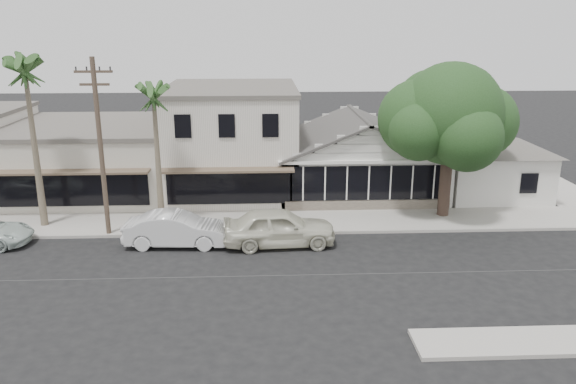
{
  "coord_description": "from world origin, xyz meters",
  "views": [
    {
      "loc": [
        -1.02,
        -22.22,
        10.39
      ],
      "look_at": [
        0.26,
        6.0,
        1.99
      ],
      "focal_mm": 35.0,
      "sensor_mm": 36.0,
      "label": 1
    }
  ],
  "objects_px": {
    "shade_tree": "(448,116)",
    "utility_pole": "(100,144)",
    "car_0": "(279,227)",
    "car_1": "(177,229)"
  },
  "relations": [
    {
      "from": "utility_pole",
      "to": "car_1",
      "type": "height_order",
      "value": "utility_pole"
    },
    {
      "from": "car_1",
      "to": "car_0",
      "type": "bearing_deg",
      "value": -89.52
    },
    {
      "from": "car_0",
      "to": "car_1",
      "type": "height_order",
      "value": "car_0"
    },
    {
      "from": "utility_pole",
      "to": "car_0",
      "type": "distance_m",
      "value": 9.67
    },
    {
      "from": "car_1",
      "to": "utility_pole",
      "type": "bearing_deg",
      "value": 71.21
    },
    {
      "from": "car_1",
      "to": "shade_tree",
      "type": "height_order",
      "value": "shade_tree"
    },
    {
      "from": "car_0",
      "to": "car_1",
      "type": "distance_m",
      "value": 5.0
    },
    {
      "from": "car_0",
      "to": "utility_pole",
      "type": "bearing_deg",
      "value": 75.63
    },
    {
      "from": "utility_pole",
      "to": "car_0",
      "type": "relative_size",
      "value": 1.64
    },
    {
      "from": "shade_tree",
      "to": "utility_pole",
      "type": "bearing_deg",
      "value": -172.45
    }
  ]
}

